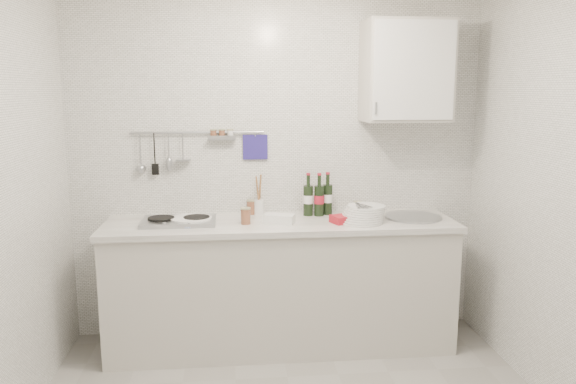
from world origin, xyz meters
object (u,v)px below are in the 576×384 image
Objects in this scene: wall_cabinet at (406,71)px; utensil_crock at (259,205)px; plate_stack_hob at (190,220)px; plate_stack_sink at (363,214)px; wine_bottles at (318,194)px.

wall_cabinet is 1.42m from utensil_crock.
wall_cabinet is 1.83m from plate_stack_hob.
plate_stack_sink reaches higher than plate_stack_hob.
utensil_crock is at bearing 25.96° from plate_stack_hob.
wall_cabinet is at bearing 4.87° from plate_stack_hob.
plate_stack_sink is 0.38m from wine_bottles.
wall_cabinet reaches higher than wine_bottles.
wall_cabinet reaches higher than plate_stack_hob.
plate_stack_hob is 0.54m from utensil_crock.
utensil_crock is (-0.71, 0.31, 0.02)m from plate_stack_sink.
wine_bottles is 0.44m from utensil_crock.
plate_stack_sink is at bearing -3.49° from plate_stack_hob.
wall_cabinet is at bearing 31.31° from plate_stack_sink.
wine_bottles is at bearing -9.01° from utensil_crock.
plate_stack_sink is at bearing -40.88° from wine_bottles.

